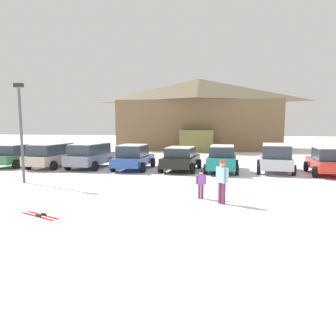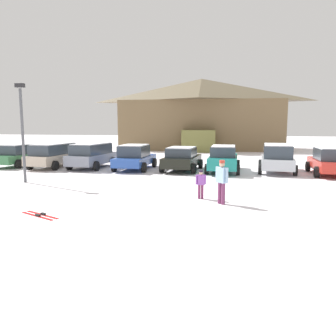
{
  "view_description": "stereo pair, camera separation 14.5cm",
  "coord_description": "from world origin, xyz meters",
  "px_view_note": "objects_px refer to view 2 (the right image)",
  "views": [
    {
      "loc": [
        2.64,
        -8.42,
        2.98
      ],
      "look_at": [
        0.28,
        5.13,
        1.16
      ],
      "focal_mm": 35.0,
      "sensor_mm": 36.0,
      "label": 1
    },
    {
      "loc": [
        2.79,
        -8.39,
        2.98
      ],
      "look_at": [
        0.28,
        5.13,
        1.16
      ],
      "focal_mm": 35.0,
      "sensor_mm": 36.0,
      "label": 2
    }
  ],
  "objects_px": {
    "parked_black_sedan": "(182,159)",
    "lamp_post": "(22,127)",
    "parked_green_coupe": "(19,155)",
    "parked_grey_wagon": "(92,155)",
    "parked_beige_suv": "(54,154)",
    "skier_child_in_purple_jacket": "(201,183)",
    "parked_red_sedan": "(329,161)",
    "pair_of_skis": "(40,215)",
    "parked_silver_wagon": "(277,157)",
    "parked_teal_hatchback": "(223,159)",
    "skier_adult_in_blue_parka": "(222,179)",
    "ski_lodge": "(201,114)",
    "parked_blue_hatchback": "(135,157)"
  },
  "relations": [
    {
      "from": "pair_of_skis",
      "to": "lamp_post",
      "type": "relative_size",
      "value": 0.32
    },
    {
      "from": "parked_blue_hatchback",
      "to": "skier_child_in_purple_jacket",
      "type": "height_order",
      "value": "parked_blue_hatchback"
    },
    {
      "from": "parked_black_sedan",
      "to": "parked_green_coupe",
      "type": "bearing_deg",
      "value": 178.55
    },
    {
      "from": "parked_beige_suv",
      "to": "parked_red_sedan",
      "type": "height_order",
      "value": "parked_beige_suv"
    },
    {
      "from": "parked_green_coupe",
      "to": "pair_of_skis",
      "type": "height_order",
      "value": "parked_green_coupe"
    },
    {
      "from": "parked_beige_suv",
      "to": "parked_grey_wagon",
      "type": "distance_m",
      "value": 2.77
    },
    {
      "from": "parked_teal_hatchback",
      "to": "parked_red_sedan",
      "type": "bearing_deg",
      "value": -2.04
    },
    {
      "from": "parked_blue_hatchback",
      "to": "parked_silver_wagon",
      "type": "distance_m",
      "value": 9.17
    },
    {
      "from": "skier_child_in_purple_jacket",
      "to": "pair_of_skis",
      "type": "bearing_deg",
      "value": -145.1
    },
    {
      "from": "parked_green_coupe",
      "to": "parked_grey_wagon",
      "type": "distance_m",
      "value": 5.72
    },
    {
      "from": "parked_red_sedan",
      "to": "pair_of_skis",
      "type": "height_order",
      "value": "parked_red_sedan"
    },
    {
      "from": "parked_blue_hatchback",
      "to": "skier_child_in_purple_jacket",
      "type": "xyz_separation_m",
      "value": [
        5.09,
        -7.97,
        -0.18
      ]
    },
    {
      "from": "parked_silver_wagon",
      "to": "parked_red_sedan",
      "type": "height_order",
      "value": "parked_silver_wagon"
    },
    {
      "from": "parked_grey_wagon",
      "to": "skier_adult_in_blue_parka",
      "type": "distance_m",
      "value": 12.66
    },
    {
      "from": "parked_blue_hatchback",
      "to": "parked_black_sedan",
      "type": "height_order",
      "value": "parked_blue_hatchback"
    },
    {
      "from": "skier_child_in_purple_jacket",
      "to": "parked_red_sedan",
      "type": "bearing_deg",
      "value": 47.88
    },
    {
      "from": "ski_lodge",
      "to": "pair_of_skis",
      "type": "distance_m",
      "value": 31.7
    },
    {
      "from": "parked_red_sedan",
      "to": "parked_grey_wagon",
      "type": "bearing_deg",
      "value": 178.51
    },
    {
      "from": "parked_black_sedan",
      "to": "lamp_post",
      "type": "height_order",
      "value": "lamp_post"
    },
    {
      "from": "parked_red_sedan",
      "to": "lamp_post",
      "type": "distance_m",
      "value": 17.33
    },
    {
      "from": "skier_adult_in_blue_parka",
      "to": "lamp_post",
      "type": "relative_size",
      "value": 0.33
    },
    {
      "from": "ski_lodge",
      "to": "parked_black_sedan",
      "type": "relative_size",
      "value": 4.64
    },
    {
      "from": "parked_black_sedan",
      "to": "parked_teal_hatchback",
      "type": "xyz_separation_m",
      "value": [
        2.66,
        -0.03,
        0.05
      ]
    },
    {
      "from": "parked_teal_hatchback",
      "to": "pair_of_skis",
      "type": "distance_m",
      "value": 12.83
    },
    {
      "from": "parked_red_sedan",
      "to": "skier_adult_in_blue_parka",
      "type": "xyz_separation_m",
      "value": [
        -6.14,
        -8.47,
        0.11
      ]
    },
    {
      "from": "parked_green_coupe",
      "to": "parked_silver_wagon",
      "type": "height_order",
      "value": "parked_silver_wagon"
    },
    {
      "from": "parked_green_coupe",
      "to": "parked_beige_suv",
      "type": "relative_size",
      "value": 0.98
    },
    {
      "from": "lamp_post",
      "to": "parked_silver_wagon",
      "type": "bearing_deg",
      "value": 25.08
    },
    {
      "from": "parked_grey_wagon",
      "to": "pair_of_skis",
      "type": "xyz_separation_m",
      "value": [
        3.19,
        -11.61,
        -0.9
      ]
    },
    {
      "from": "parked_beige_suv",
      "to": "pair_of_skis",
      "type": "relative_size",
      "value": 2.94
    },
    {
      "from": "parked_black_sedan",
      "to": "lamp_post",
      "type": "relative_size",
      "value": 0.84
    },
    {
      "from": "parked_green_coupe",
      "to": "parked_grey_wagon",
      "type": "xyz_separation_m",
      "value": [
        5.72,
        -0.16,
        0.12
      ]
    },
    {
      "from": "parked_green_coupe",
      "to": "parked_beige_suv",
      "type": "xyz_separation_m",
      "value": [
        2.95,
        -0.29,
        0.1
      ]
    },
    {
      "from": "parked_green_coupe",
      "to": "skier_adult_in_blue_parka",
      "type": "relative_size",
      "value": 2.76
    },
    {
      "from": "ski_lodge",
      "to": "parked_green_coupe",
      "type": "xyz_separation_m",
      "value": [
        -11.56,
        -19.53,
        -3.51
      ]
    },
    {
      "from": "parked_teal_hatchback",
      "to": "parked_silver_wagon",
      "type": "distance_m",
      "value": 3.35
    },
    {
      "from": "parked_teal_hatchback",
      "to": "skier_child_in_purple_jacket",
      "type": "distance_m",
      "value": 7.98
    },
    {
      "from": "parked_blue_hatchback",
      "to": "parked_black_sedan",
      "type": "xyz_separation_m",
      "value": [
        3.19,
        0.0,
        -0.04
      ]
    },
    {
      "from": "parked_beige_suv",
      "to": "parked_grey_wagon",
      "type": "bearing_deg",
      "value": 2.81
    },
    {
      "from": "parked_teal_hatchback",
      "to": "parked_red_sedan",
      "type": "relative_size",
      "value": 1.06
    },
    {
      "from": "parked_red_sedan",
      "to": "skier_child_in_purple_jacket",
      "type": "xyz_separation_m",
      "value": [
        -6.98,
        -7.72,
        -0.17
      ]
    },
    {
      "from": "parked_silver_wagon",
      "to": "pair_of_skis",
      "type": "bearing_deg",
      "value": -127.41
    },
    {
      "from": "parked_silver_wagon",
      "to": "skier_adult_in_blue_parka",
      "type": "xyz_separation_m",
      "value": [
        -3.23,
        -9.12,
        -0.0
      ]
    },
    {
      "from": "parked_teal_hatchback",
      "to": "skier_child_in_purple_jacket",
      "type": "bearing_deg",
      "value": -95.45
    },
    {
      "from": "pair_of_skis",
      "to": "lamp_post",
      "type": "bearing_deg",
      "value": 127.45
    },
    {
      "from": "parked_blue_hatchback",
      "to": "parked_silver_wagon",
      "type": "height_order",
      "value": "parked_silver_wagon"
    },
    {
      "from": "parked_grey_wagon",
      "to": "skier_child_in_purple_jacket",
      "type": "relative_size",
      "value": 3.81
    },
    {
      "from": "skier_child_in_purple_jacket",
      "to": "pair_of_skis",
      "type": "distance_m",
      "value": 6.13
    },
    {
      "from": "ski_lodge",
      "to": "lamp_post",
      "type": "bearing_deg",
      "value": -105.14
    },
    {
      "from": "pair_of_skis",
      "to": "parked_blue_hatchback",
      "type": "bearing_deg",
      "value": 90.44
    }
  ]
}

